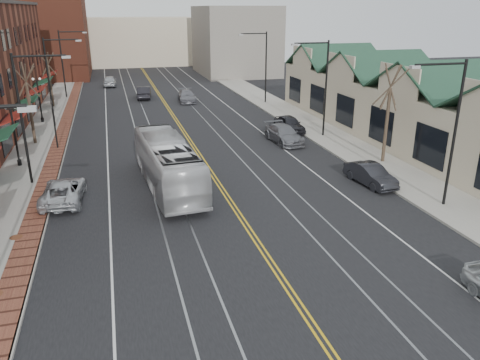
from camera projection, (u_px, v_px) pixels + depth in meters
ground at (293, 296)px, 18.26m from camera, size 160.00×160.00×0.00m
sidewalk_left at (32, 165)px, 33.32m from camera, size 4.00×120.00×0.15m
sidewalk_right at (338, 141)px, 39.34m from camera, size 4.00×120.00×0.15m
building_right at (404, 111)px, 40.08m from camera, size 8.00×36.00×4.60m
backdrop_left at (41, 32)px, 75.17m from camera, size 14.00×18.00×14.00m
backdrop_mid at (137, 41)px, 93.61m from camera, size 22.00×14.00×9.00m
backdrop_right at (235, 41)px, 78.94m from camera, size 12.00×16.00×11.00m
streetlight_l_1 at (28, 106)px, 28.24m from camera, size 3.33×0.25×8.00m
streetlight_l_2 at (53, 73)px, 42.71m from camera, size 3.33×0.25×8.00m
streetlight_l_3 at (65, 57)px, 57.19m from camera, size 3.33×0.25×8.00m
streetlight_r_0 at (450, 120)px, 24.73m from camera, size 3.33×0.25×8.00m
streetlight_r_1 at (321, 79)px, 39.20m from camera, size 3.33×0.25×8.00m
streetlight_r_2 at (262, 60)px, 53.68m from camera, size 3.33×0.25×8.00m
lamppost_l_2 at (15, 137)px, 32.39m from camera, size 0.84×0.28×4.27m
lamppost_l_3 at (40, 101)px, 45.05m from camera, size 0.84×0.28×4.27m
tree_left_near at (29, 102)px, 37.44m from camera, size 1.78×1.37×6.48m
tree_left_far at (50, 78)px, 52.00m from camera, size 1.66×1.28×6.02m
tree_right_mid at (388, 112)px, 32.77m from camera, size 1.90×1.46×6.93m
manhole_far at (16, 237)px, 22.64m from camera, size 0.60×0.60×0.02m
traffic_signal at (54, 121)px, 36.51m from camera, size 0.18×0.15×3.80m
transit_bus at (168, 164)px, 29.00m from camera, size 3.34×11.12×3.05m
parked_suv at (63, 191)px, 26.99m from camera, size 2.50×4.91×1.33m
parked_car_b at (370, 175)px, 29.66m from camera, size 1.90×4.17×1.33m
parked_car_c at (284, 134)px, 39.03m from camera, size 2.37×5.07×1.43m
parked_car_d at (289, 124)px, 42.48m from camera, size 1.92×4.31×1.44m
distant_car_left at (144, 92)px, 58.31m from camera, size 2.05×4.67×1.49m
distant_car_right at (187, 96)px, 56.22m from camera, size 2.26×4.89×1.38m
distant_car_far at (110, 81)px, 67.38m from camera, size 2.03×4.61×1.54m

